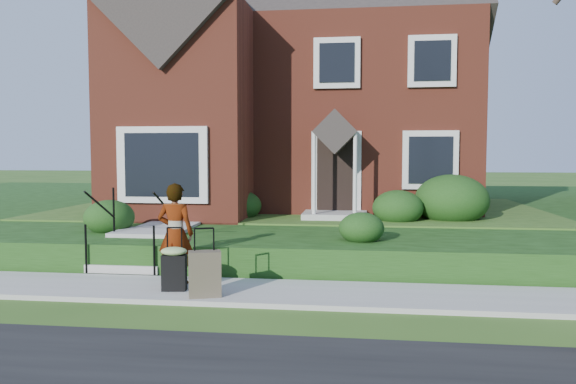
% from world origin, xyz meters
% --- Properties ---
extents(ground, '(120.00, 120.00, 0.00)m').
position_xyz_m(ground, '(0.00, 0.00, 0.00)').
color(ground, '#2D5119').
rests_on(ground, ground).
extents(sidewalk, '(60.00, 1.60, 0.08)m').
position_xyz_m(sidewalk, '(0.00, 0.00, 0.04)').
color(sidewalk, '#9E9B93').
rests_on(sidewalk, ground).
extents(terrace, '(44.00, 20.00, 0.60)m').
position_xyz_m(terrace, '(4.00, 10.90, 0.30)').
color(terrace, '#16350E').
rests_on(terrace, ground).
extents(walkway, '(1.20, 6.00, 0.06)m').
position_xyz_m(walkway, '(-2.50, 5.00, 0.63)').
color(walkway, '#9E9B93').
rests_on(walkway, terrace).
extents(main_house, '(10.40, 10.20, 9.40)m').
position_xyz_m(main_house, '(-0.21, 9.61, 5.26)').
color(main_house, maroon).
rests_on(main_house, terrace).
extents(front_steps, '(1.40, 2.02, 1.50)m').
position_xyz_m(front_steps, '(-2.50, 1.84, 0.47)').
color(front_steps, '#9E9B93').
rests_on(front_steps, ground).
extents(foundation_shrubs, '(10.15, 4.97, 1.28)m').
position_xyz_m(foundation_shrubs, '(0.51, 5.08, 1.14)').
color(foundation_shrubs, black).
rests_on(foundation_shrubs, terrace).
extents(woman, '(0.64, 0.43, 1.70)m').
position_xyz_m(woman, '(-1.25, 0.28, 0.93)').
color(woman, '#999999').
rests_on(woman, sidewalk).
extents(suitcase_black, '(0.47, 0.40, 1.02)m').
position_xyz_m(suitcase_black, '(-1.12, -0.20, 0.48)').
color(suitcase_black, black).
rests_on(suitcase_black, sidewalk).
extents(suitcase_olive, '(0.55, 0.41, 1.06)m').
position_xyz_m(suitcase_olive, '(-0.53, -0.51, 0.43)').
color(suitcase_olive, brown).
rests_on(suitcase_olive, sidewalk).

